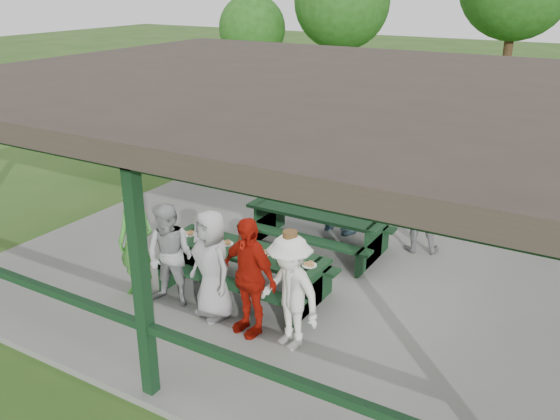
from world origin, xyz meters
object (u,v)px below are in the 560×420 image
Objects in this scene: picnic_table_near at (245,265)px; spectator_lblue at (340,189)px; contestant_white_fedora at (290,292)px; picnic_table_far at (317,225)px; contestant_red at (248,276)px; contestant_grey_left at (170,256)px; contestant_grey_mid at (212,265)px; spectator_blue at (293,170)px; contestant_green at (136,244)px; farm_trailer at (378,132)px; spectator_grey at (420,208)px; pickup_truck at (468,145)px.

picnic_table_near is 1.53× the size of spectator_lblue.
picnic_table_far is at bearing 128.18° from contestant_white_fedora.
contestant_white_fedora is (0.66, -0.02, -0.04)m from contestant_red.
contestant_grey_mid is (0.74, 0.03, 0.03)m from contestant_grey_left.
spectator_lblue reaches higher than picnic_table_far.
contestant_white_fedora is at bearing 11.77° from contestant_red.
spectator_blue reaches higher than contestant_grey_left.
contestant_grey_mid is at bearing -90.92° from picnic_table_near.
picnic_table_near is 1.62× the size of contestant_grey_mid.
farm_trailer is at bearing 82.10° from contestant_green.
farm_trailer is at bearing -66.64° from spectator_lblue.
contestant_grey_left is 0.97× the size of spectator_grey.
contestant_grey_mid is at bearing 95.23° from spectator_lblue.
contestant_green is 1.04× the size of contestant_white_fedora.
contestant_grey_mid is 3.79m from spectator_lblue.
contestant_grey_left reaches higher than pickup_truck.
spectator_lblue is (0.24, 3.78, 0.05)m from contestant_grey_mid.
pickup_truck is 2.58m from farm_trailer.
contestant_red is 0.31× the size of pickup_truck.
picnic_table_near is at bearing 94.48° from spectator_lblue.
picnic_table_far is 1.54× the size of contestant_white_fedora.
contestant_red reaches higher than contestant_grey_mid.
spectator_blue is 5.42m from pickup_truck.
contestant_red is at bearing 12.61° from contestant_grey_mid.
spectator_lblue is 5.82m from farm_trailer.
contestant_green is 2.04m from contestant_red.
farm_trailer is at bearing 114.61° from contestant_red.
contestant_white_fedora is 0.91× the size of spectator_blue.
contestant_red is at bearing 105.31° from spectator_lblue.
spectator_lblue is at bearing 85.64° from picnic_table_near.
spectator_lblue is 1.40m from spectator_blue.
picnic_table_near is at bearing -96.40° from picnic_table_far.
contestant_white_fedora reaches higher than contestant_grey_left.
spectator_lblue reaches higher than contestant_red.
contestant_white_fedora is at bearing -34.63° from picnic_table_near.
contestant_green is (-1.38, -0.90, 0.39)m from picnic_table_near.
picnic_table_far is 1.56× the size of contestant_grey_mid.
picnic_table_near is 0.89m from contestant_grey_mid.
contestant_grey_left is 0.93× the size of contestant_red.
contestant_red is 1.04× the size of spectator_grey.
contestant_red is at bearing 172.79° from pickup_truck.
contestant_white_fedora is at bearing -7.26° from contestant_green.
spectator_blue is 2.96m from spectator_grey.
picnic_table_far is (0.22, 2.00, -0.00)m from picnic_table_near.
picnic_table_far is 3.04m from contestant_grey_left.
farm_trailer is at bearing -63.95° from spectator_blue.
spectator_lblue reaches higher than contestant_green.
spectator_blue reaches higher than contestant_grey_mid.
spectator_grey is at bearing -67.47° from farm_trailer.
contestant_grey_left is at bearing -131.36° from picnic_table_near.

